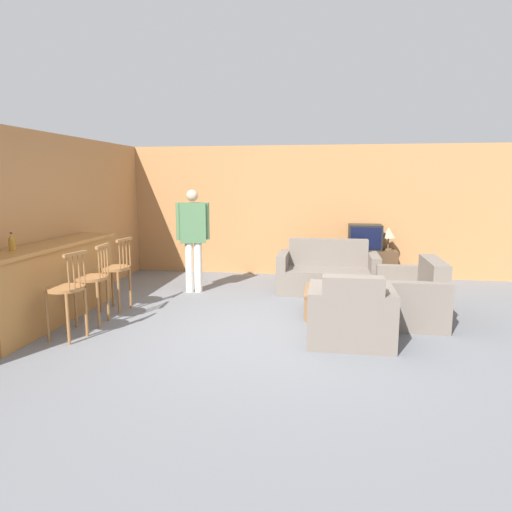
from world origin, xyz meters
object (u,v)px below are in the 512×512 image
(loveseat_right, at_px, (413,298))
(bar_chair_far, at_px, (116,272))
(bar_chair_mid, at_px, (92,282))
(tv_unit, at_px, (364,265))
(table_lamp, at_px, (389,233))
(person_by_window, at_px, (193,235))
(bottle, at_px, (12,242))
(couch_far, at_px, (328,274))
(tv, at_px, (365,237))
(armchair_near, at_px, (351,317))
(bar_chair_near, at_px, (66,293))
(coffee_table, at_px, (323,293))

(loveseat_right, bearing_deg, bar_chair_far, -177.46)
(bar_chair_mid, height_order, tv_unit, bar_chair_mid)
(bar_chair_mid, distance_m, table_lamp, 5.43)
(person_by_window, bearing_deg, bottle, -121.14)
(couch_far, distance_m, person_by_window, 2.42)
(tv, xyz_separation_m, bottle, (-4.50, -3.94, 0.33))
(tv, bearing_deg, couch_far, -123.77)
(tv, relative_size, table_lamp, 1.45)
(couch_far, distance_m, bottle, 4.86)
(bar_chair_mid, distance_m, armchair_near, 3.40)
(bar_chair_mid, bearing_deg, person_by_window, 67.06)
(bar_chair_mid, distance_m, person_by_window, 2.15)
(bar_chair_mid, bearing_deg, bar_chair_far, 90.01)
(tv_unit, xyz_separation_m, table_lamp, (0.44, 0.00, 0.62))
(bottle, relative_size, table_lamp, 0.52)
(bar_chair_mid, distance_m, tv, 5.09)
(bar_chair_far, relative_size, tv, 1.74)
(couch_far, xyz_separation_m, person_by_window, (-2.29, -0.39, 0.69))
(bar_chair_far, xyz_separation_m, table_lamp, (4.24, 2.69, 0.35))
(bar_chair_mid, bearing_deg, couch_far, 36.93)
(tv_unit, bearing_deg, bar_chair_near, -133.66)
(bar_chair_far, height_order, couch_far, bar_chair_far)
(bar_chair_near, bearing_deg, coffee_table, 27.37)
(armchair_near, xyz_separation_m, loveseat_right, (0.90, 1.08, -0.00))
(couch_far, height_order, person_by_window, person_by_window)
(bar_chair_mid, height_order, loveseat_right, bar_chair_mid)
(couch_far, relative_size, table_lamp, 3.95)
(bar_chair_far, xyz_separation_m, armchair_near, (3.38, -0.89, -0.26))
(couch_far, height_order, loveseat_right, couch_far)
(couch_far, relative_size, person_by_window, 0.97)
(person_by_window, bearing_deg, tv, 25.65)
(bar_chair_mid, height_order, coffee_table, bar_chair_mid)
(bar_chair_near, distance_m, couch_far, 4.29)
(bar_chair_mid, xyz_separation_m, tv, (3.80, 3.37, 0.27))
(bar_chair_far, bearing_deg, person_by_window, 56.72)
(bar_chair_mid, xyz_separation_m, couch_far, (3.11, 2.34, -0.26))
(bar_chair_mid, bearing_deg, tv_unit, 41.61)
(bar_chair_near, bearing_deg, armchair_near, 6.79)
(loveseat_right, distance_m, tv_unit, 2.54)
(bar_chair_far, height_order, bottle, bottle)
(bottle, bearing_deg, coffee_table, 22.37)
(tv_unit, distance_m, person_by_window, 3.38)
(couch_far, relative_size, coffee_table, 1.83)
(tv_unit, bearing_deg, bar_chair_mid, -138.39)
(bar_chair_near, distance_m, tv_unit, 5.51)
(armchair_near, relative_size, table_lamp, 2.32)
(tv, bearing_deg, loveseat_right, -78.91)
(armchair_near, relative_size, person_by_window, 0.57)
(tv, relative_size, person_by_window, 0.35)
(loveseat_right, xyz_separation_m, tv, (-0.49, 2.49, 0.53))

